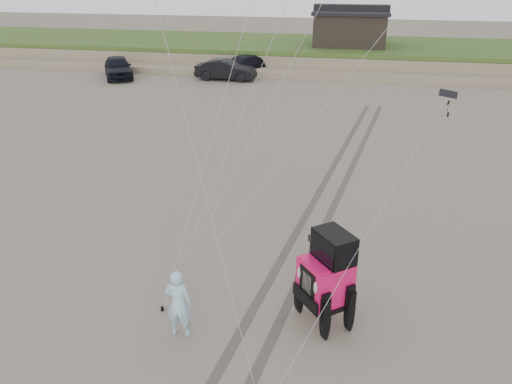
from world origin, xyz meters
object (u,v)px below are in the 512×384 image
(cabin, at_px, (350,27))
(truck_c, at_px, (241,65))
(truck_a, at_px, (118,67))
(truck_b, at_px, (226,70))
(jeep, at_px, (325,288))
(man, at_px, (178,303))

(cabin, distance_m, truck_c, 10.56)
(truck_a, bearing_deg, truck_b, -22.91)
(truck_a, xyz_separation_m, truck_c, (9.21, 3.16, -0.11))
(jeep, distance_m, man, 3.53)
(truck_b, relative_size, man, 2.61)
(truck_b, xyz_separation_m, truck_c, (0.72, 2.26, -0.03))
(truck_b, distance_m, truck_c, 2.38)
(cabin, height_order, truck_b, cabin)
(truck_b, bearing_deg, truck_a, 97.44)
(truck_a, bearing_deg, jeep, -84.82)
(truck_a, height_order, truck_b, truck_a)
(truck_a, relative_size, jeep, 0.94)
(cabin, height_order, man, cabin)
(cabin, bearing_deg, truck_c, -144.42)
(jeep, relative_size, man, 2.96)
(truck_a, bearing_deg, cabin, -1.49)
(truck_a, relative_size, truck_b, 1.06)
(cabin, distance_m, truck_a, 19.94)
(truck_b, xyz_separation_m, jeep, (9.54, -27.48, 0.22))
(man, bearing_deg, truck_c, -81.81)
(truck_a, height_order, truck_c, truck_a)
(cabin, xyz_separation_m, man, (-2.87, -36.87, -2.35))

